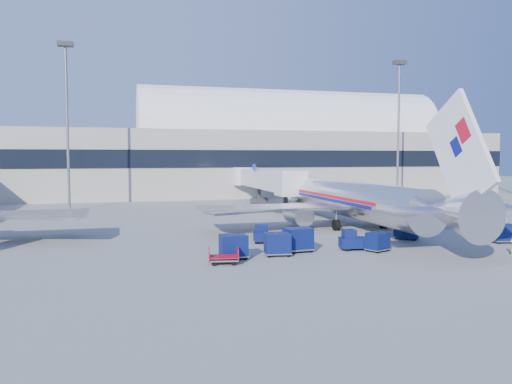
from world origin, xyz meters
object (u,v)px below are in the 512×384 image
object	(u,v)px
cart_solo_far	(503,233)
barrier_mid	(466,223)
airliner_main	(356,200)
tug_left	(261,234)
cart_open_red	(224,258)
tug_lead	(354,241)
tug_right	(405,232)
barrier_far	(493,222)
mast_east	(399,110)
cart_train_c	(233,246)
mast_west	(67,101)
cart_train_a	(298,239)
jetbridge_near	(263,179)
barrier_near	(438,224)
cart_solo_near	(378,241)
cart_train_b	(277,244)

from	to	relation	value
cart_solo_far	barrier_mid	bearing A→B (deg)	82.00
airliner_main	tug_left	xyz separation A→B (m)	(-11.65, -5.60, -2.22)
airliner_main	cart_open_red	distance (m)	21.32
tug_lead	barrier_mid	bearing A→B (deg)	35.39
tug_right	barrier_far	bearing A→B (deg)	58.69
cart_open_red	mast_east	bearing A→B (deg)	56.61
tug_lead	cart_train_c	xyz separation A→B (m)	(-9.91, -0.90, 0.20)
mast_west	cart_train_a	distance (m)	43.43
airliner_main	cart_open_red	bearing A→B (deg)	-140.95
jetbridge_near	barrier_near	distance (m)	30.82
mast_east	mast_west	bearing A→B (deg)	180.00
cart_solo_near	cart_solo_far	size ratio (longest dim) A/B	1.00
tug_right	mast_west	bearing A→B (deg)	171.69
barrier_far	cart_train_c	distance (m)	31.44
cart_train_c	airliner_main	bearing A→B (deg)	37.11
mast_east	cart_solo_far	xyz separation A→B (m)	(-11.85, -36.72, -13.95)
barrier_mid	cart_open_red	world-z (taller)	barrier_mid
cart_train_c	cart_open_red	bearing A→B (deg)	-123.87
cart_train_a	cart_solo_far	size ratio (longest dim) A/B	1.12
airliner_main	barrier_near	bearing A→B (deg)	-17.39
barrier_far	cart_train_a	xyz separation A→B (m)	(-24.69, -8.04, 0.55)
mast_west	cart_open_red	size ratio (longest dim) A/B	10.08
mast_west	tug_right	size ratio (longest dim) A/B	9.91
jetbridge_near	cart_train_a	xyz separation A→B (m)	(-7.69, -36.85, -2.93)
tug_left	barrier_far	bearing A→B (deg)	-72.67
cart_train_a	barrier_mid	bearing A→B (deg)	14.02
airliner_main	tug_right	size ratio (longest dim) A/B	16.34
cart_train_a	cart_solo_far	distance (m)	18.25
tug_right	tug_lead	bearing A→B (deg)	-114.29
mast_west	cart_train_a	world-z (taller)	mast_west
tug_left	airliner_main	bearing A→B (deg)	-53.71
tug_lead	cart_solo_far	bearing A→B (deg)	7.50
mast_west	barrier_far	world-z (taller)	mast_west
tug_left	cart_train_b	distance (m)	5.99
airliner_main	cart_solo_far	bearing A→B (deg)	-54.02
jetbridge_near	mast_west	xyz separation A→B (m)	(-27.60, -0.81, 10.86)
jetbridge_near	mast_west	world-z (taller)	mast_west
airliner_main	barrier_near	distance (m)	8.74
cart_solo_far	barrier_near	bearing A→B (deg)	102.84
cart_train_a	cart_train_b	size ratio (longest dim) A/B	1.10
jetbridge_near	tug_right	xyz separation A→B (m)	(3.47, -33.81, -3.31)
barrier_far	cart_open_red	size ratio (longest dim) A/B	1.34
barrier_far	tug_left	bearing A→B (deg)	-173.27
cart_train_c	cart_solo_far	xyz separation A→B (m)	(23.58, 0.59, -0.09)
tug_right	cart_train_c	distance (m)	17.06
barrier_mid	tug_right	size ratio (longest dim) A/B	1.32
mast_east	cart_train_c	size ratio (longest dim) A/B	11.35
cart_train_c	mast_east	bearing A→B (deg)	46.15
barrier_far	cart_solo_far	size ratio (longest dim) A/B	1.47
barrier_near	cart_train_a	xyz separation A→B (m)	(-18.09, -8.04, 0.55)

